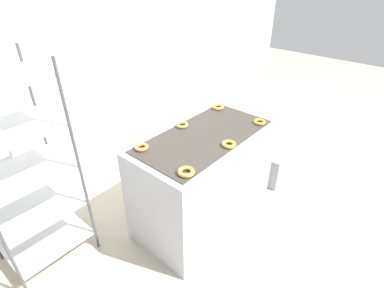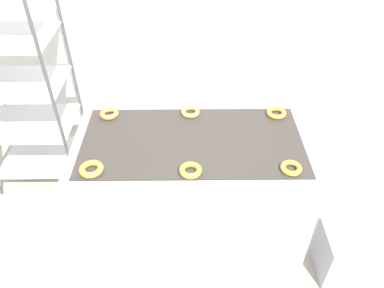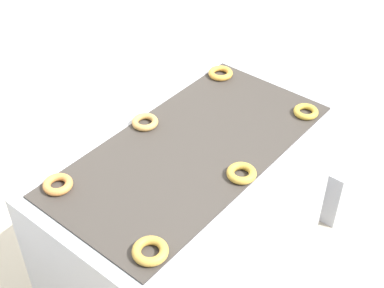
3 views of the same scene
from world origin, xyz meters
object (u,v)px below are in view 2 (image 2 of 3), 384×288
glaze_bin (343,253)px  donut_far_right (276,113)px  donut_near_left (91,169)px  donut_far_center (190,112)px  baking_rack_cart (20,84)px  donut_near_right (291,168)px  donut_near_center (191,170)px  fryer_machine (192,197)px  donut_far_left (109,114)px

glaze_bin → donut_far_right: donut_far_right is taller
donut_near_left → donut_far_center: (0.52, 0.52, -0.00)m
glaze_bin → baking_rack_cart: bearing=156.4°
donut_far_center → donut_near_right: bearing=-44.4°
donut_near_left → donut_near_center: donut_near_left is taller
glaze_bin → donut_far_right: 1.05m
baking_rack_cart → donut_near_center: 1.63m
donut_far_center → glaze_bin: bearing=-26.2°
fryer_machine → donut_near_left: donut_near_left is taller
donut_near_center → donut_far_left: same height
fryer_machine → baking_rack_cart: size_ratio=0.78×
baking_rack_cart → donut_far_right: baking_rack_cart is taller
fryer_machine → donut_near_left: 0.77m
donut_near_right → donut_far_right: donut_far_right is taller
fryer_machine → glaze_bin: bearing=-13.1°
baking_rack_cart → donut_near_left: bearing=-53.6°
donut_near_right → glaze_bin: bearing=1.9°
fryer_machine → glaze_bin: 1.08m
donut_far_left → donut_far_center: donut_far_left is taller
donut_far_left → fryer_machine: bearing=-25.8°
donut_near_left → donut_far_left: size_ratio=1.09×
baking_rack_cart → fryer_machine: bearing=-30.8°
donut_far_left → donut_far_center: (0.51, 0.01, -0.00)m
fryer_machine → donut_near_right: 0.76m
donut_near_left → donut_far_center: size_ratio=1.08×
baking_rack_cart → donut_far_center: baking_rack_cart is taller
baking_rack_cart → donut_near_left: 1.26m
donut_near_center → donut_far_right: donut_near_center is taller
donut_near_right → donut_far_center: size_ratio=0.96×
donut_near_center → donut_far_right: bearing=43.5°
donut_near_right → donut_far_right: bearing=88.5°
baking_rack_cart → donut_near_center: bearing=-39.0°
donut_near_left → donut_far_right: bearing=25.3°
fryer_machine → glaze_bin: (1.01, -0.23, -0.30)m
donut_near_right → donut_near_center: bearing=-178.5°
donut_near_center → fryer_machine: bearing=87.4°
donut_far_left → donut_far_right: bearing=-0.0°
baking_rack_cart → donut_far_left: 0.92m
fryer_machine → donut_far_center: donut_far_center is taller
donut_far_right → donut_near_right: bearing=-91.5°
baking_rack_cart → donut_near_left: (0.75, -1.01, 0.09)m
donut_near_right → donut_near_left: bearing=-180.0°
glaze_bin → donut_near_center: donut_near_center is taller
baking_rack_cart → glaze_bin: bearing=-23.6°
glaze_bin → donut_near_right: bearing=-178.1°
fryer_machine → glaze_bin: fryer_machine is taller
donut_near_center → donut_far_right: 0.75m
donut_near_right → donut_far_left: donut_far_left is taller
baking_rack_cart → donut_far_right: size_ratio=14.41×
donut_near_left → donut_far_left: (0.01, 0.50, -0.00)m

